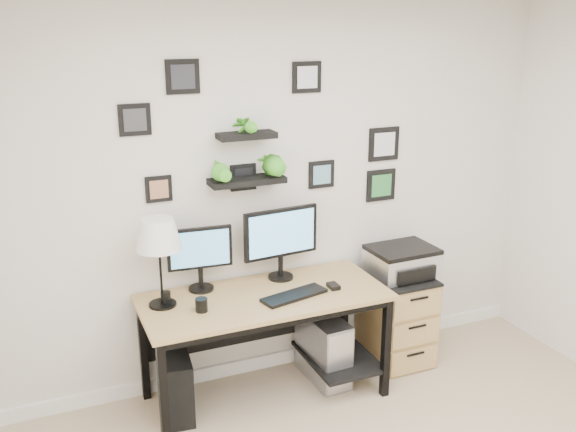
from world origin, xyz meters
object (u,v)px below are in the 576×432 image
mug (201,305)px  pc_tower_black (175,384)px  printer (402,261)px  monitor_left (200,254)px  desk (268,309)px  monitor_right (281,238)px  pc_tower_grey (323,348)px  file_cabinet (397,318)px  table_lamp (158,237)px

mug → pc_tower_black: bearing=143.6°
printer → monitor_left: bearing=174.7°
desk → monitor_right: 0.49m
pc_tower_grey → file_cabinet: size_ratio=0.74×
monitor_right → pc_tower_grey: bearing=-32.6°
pc_tower_grey → printer: 0.85m
table_lamp → file_cabinet: bearing=-0.5°
desk → monitor_left: size_ratio=3.70×
monitor_right → printer: (0.91, -0.11, -0.27)m
desk → pc_tower_grey: 0.57m
monitor_left → file_cabinet: (1.44, -0.15, -0.67)m
mug → printer: bearing=6.4°
desk → mug: (-0.48, -0.11, 0.17)m
mug → file_cabinet: (1.52, 0.16, -0.46)m
monitor_left → pc_tower_grey: monitor_left is taller
pc_tower_grey → file_cabinet: (0.62, 0.04, 0.10)m
desk → table_lamp: 0.89m
desk → printer: 1.09m
desk → monitor_left: monitor_left is taller
pc_tower_grey → mug: bearing=-172.2°
monitor_right → mug: size_ratio=6.36×
monitor_right → pc_tower_grey: 0.86m
pc_tower_grey → file_cabinet: file_cabinet is taller
pc_tower_grey → printer: printer is taller
monitor_right → pc_tower_grey: monitor_right is taller
monitor_right → file_cabinet: monitor_right is taller
desk → pc_tower_grey: desk is taller
monitor_left → monitor_right: (0.56, -0.03, 0.04)m
mug → file_cabinet: bearing=6.1°
table_lamp → monitor_right: bearing=7.3°
monitor_right → file_cabinet: bearing=-7.9°
mug → pc_tower_grey: 1.06m
mug → desk: bearing=12.5°
table_lamp → mug: (0.20, -0.18, -0.41)m
pc_tower_black → pc_tower_grey: pc_tower_grey is taller
monitor_right → pc_tower_black: size_ratio=1.27×
desk → table_lamp: (-0.68, 0.07, 0.58)m
pc_tower_black → printer: printer is taller
monitor_left → table_lamp: table_lamp is taller
monitor_left → monitor_right: bearing=-2.6°
file_cabinet → table_lamp: bearing=179.5°
pc_tower_black → pc_tower_grey: (1.06, 0.00, 0.03)m
pc_tower_black → pc_tower_grey: bearing=6.6°
desk → printer: (1.08, 0.07, 0.15)m
mug → pc_tower_black: mug is taller
desk → pc_tower_grey: bearing=2.4°
desk → mug: bearing=-167.5°
monitor_left → printer: (1.46, -0.14, -0.23)m
table_lamp → file_cabinet: size_ratio=0.85×
table_lamp → pc_tower_grey: (1.10, -0.05, -0.97)m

